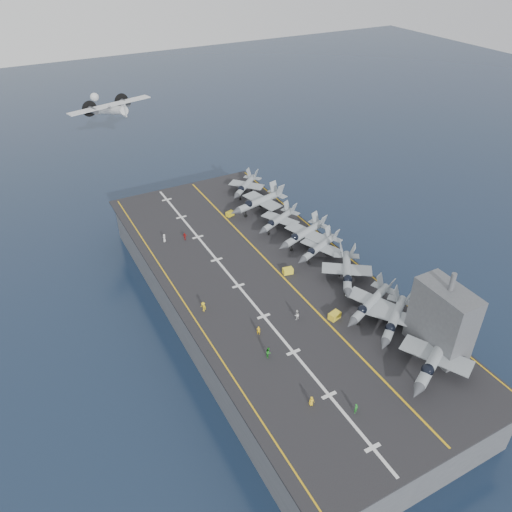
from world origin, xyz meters
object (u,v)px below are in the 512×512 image
transport_plane (111,110)px  fighter_jet_0 (435,357)px  tow_cart_a (335,316)px  island_superstructure (444,312)px

transport_plane → fighter_jet_0: bearing=-77.0°
fighter_jet_0 → transport_plane: transport_plane is taller
fighter_jet_0 → tow_cart_a: size_ratio=8.22×
fighter_jet_0 → transport_plane: 99.61m
fighter_jet_0 → island_superstructure: bearing=40.6°
transport_plane → island_superstructure: bearing=-74.1°
fighter_jet_0 → tow_cart_a: 18.37m
fighter_jet_0 → transport_plane: (-22.21, 96.06, 14.16)m
island_superstructure → fighter_jet_0: bearing=-139.4°
tow_cart_a → transport_plane: (-16.03, 78.91, 16.36)m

